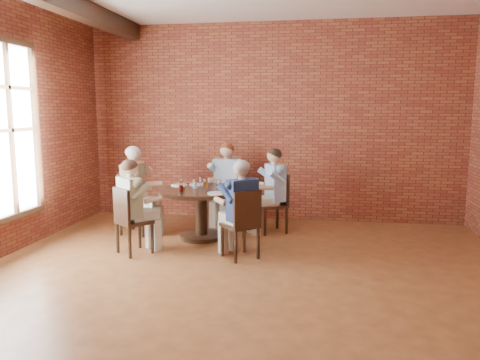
% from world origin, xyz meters
% --- Properties ---
extents(floor, '(7.00, 7.00, 0.00)m').
position_xyz_m(floor, '(0.00, 0.00, 0.00)').
color(floor, '#99582F').
rests_on(floor, ground).
extents(wall_back, '(7.00, 0.00, 7.00)m').
position_xyz_m(wall_back, '(0.00, 3.50, 1.70)').
color(wall_back, brown).
rests_on(wall_back, ground).
extents(wall_front, '(7.00, 0.00, 7.00)m').
position_xyz_m(wall_front, '(0.00, -3.50, 1.70)').
color(wall_front, brown).
rests_on(wall_front, ground).
extents(dining_table, '(1.29, 1.29, 0.75)m').
position_xyz_m(dining_table, '(-0.90, 2.00, 0.53)').
color(dining_table, black).
rests_on(dining_table, floor).
extents(chair_a, '(0.57, 0.57, 0.93)m').
position_xyz_m(chair_a, '(0.18, 2.58, 0.51)').
color(chair_a, black).
rests_on(chair_a, floor).
extents(diner_a, '(0.81, 0.76, 1.32)m').
position_xyz_m(diner_a, '(0.10, 2.54, 0.66)').
color(diner_a, '#4680B7').
rests_on(diner_a, floor).
extents(chair_b, '(0.52, 0.52, 0.95)m').
position_xyz_m(chair_b, '(-0.69, 3.07, 0.52)').
color(chair_b, black).
rests_on(chair_b, floor).
extents(diner_b, '(0.66, 0.76, 1.36)m').
position_xyz_m(diner_b, '(-0.71, 2.98, 0.68)').
color(diner_b, '#8A9CB0').
rests_on(diner_b, floor).
extents(chair_c, '(0.49, 0.49, 0.95)m').
position_xyz_m(chair_c, '(-2.04, 2.13, 0.52)').
color(chair_c, black).
rests_on(chair_c, floor).
extents(diner_c, '(0.73, 0.62, 1.36)m').
position_xyz_m(diner_c, '(-1.95, 2.12, 0.68)').
color(diner_c, brown).
rests_on(diner_c, floor).
extents(chair_d, '(0.56, 0.56, 0.90)m').
position_xyz_m(chair_d, '(-1.65, 1.07, 0.49)').
color(chair_d, black).
rests_on(chair_d, floor).
extents(diner_d, '(0.76, 0.78, 1.27)m').
position_xyz_m(diner_d, '(-1.60, 1.13, 0.63)').
color(diner_d, '#B9AD91').
rests_on(diner_d, floor).
extents(chair_e, '(0.56, 0.56, 0.91)m').
position_xyz_m(chair_e, '(-0.12, 1.12, 0.50)').
color(chair_e, black).
rests_on(chair_e, floor).
extents(diner_e, '(0.77, 0.79, 1.28)m').
position_xyz_m(diner_e, '(-0.17, 1.17, 0.64)').
color(diner_e, '#1B294B').
rests_on(diner_e, floor).
extents(plate_a, '(0.26, 0.26, 0.01)m').
position_xyz_m(plate_a, '(-0.51, 2.15, 0.76)').
color(plate_a, white).
rests_on(plate_a, dining_table).
extents(plate_b, '(0.26, 0.26, 0.01)m').
position_xyz_m(plate_b, '(-1.05, 2.38, 0.76)').
color(plate_b, white).
rests_on(plate_b, dining_table).
extents(plate_c, '(0.26, 0.26, 0.01)m').
position_xyz_m(plate_c, '(-1.31, 2.27, 0.76)').
color(plate_c, white).
rests_on(plate_c, dining_table).
extents(plate_d, '(0.26, 0.26, 0.01)m').
position_xyz_m(plate_d, '(-0.58, 1.64, 0.76)').
color(plate_d, white).
rests_on(plate_d, dining_table).
extents(glass_a, '(0.07, 0.07, 0.14)m').
position_xyz_m(glass_a, '(-0.65, 2.10, 0.82)').
color(glass_a, white).
rests_on(glass_a, dining_table).
extents(glass_b, '(0.07, 0.07, 0.14)m').
position_xyz_m(glass_b, '(-0.86, 2.14, 0.82)').
color(glass_b, white).
rests_on(glass_b, dining_table).
extents(glass_c, '(0.07, 0.07, 0.14)m').
position_xyz_m(glass_c, '(-0.96, 2.28, 0.82)').
color(glass_c, white).
rests_on(glass_c, dining_table).
extents(glass_d, '(0.07, 0.07, 0.14)m').
position_xyz_m(glass_d, '(-1.00, 2.06, 0.82)').
color(glass_d, white).
rests_on(glass_d, dining_table).
extents(glass_e, '(0.07, 0.07, 0.14)m').
position_xyz_m(glass_e, '(-1.15, 1.93, 0.82)').
color(glass_e, white).
rests_on(glass_e, dining_table).
extents(glass_f, '(0.07, 0.07, 0.14)m').
position_xyz_m(glass_f, '(-1.13, 1.74, 0.82)').
color(glass_f, white).
rests_on(glass_f, dining_table).
extents(smartphone, '(0.08, 0.14, 0.01)m').
position_xyz_m(smartphone, '(-0.57, 1.60, 0.75)').
color(smartphone, black).
rests_on(smartphone, dining_table).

